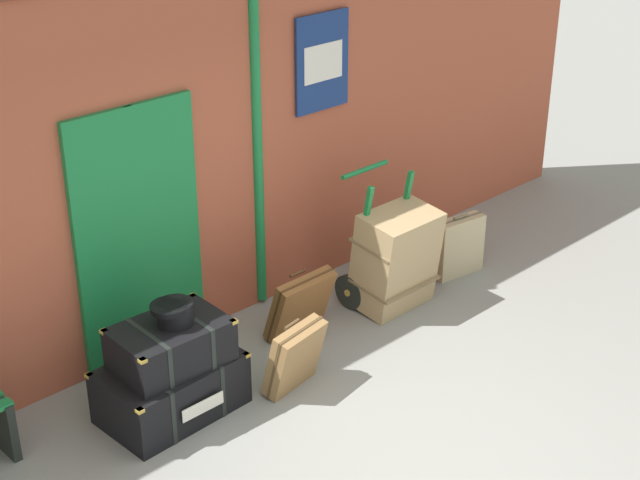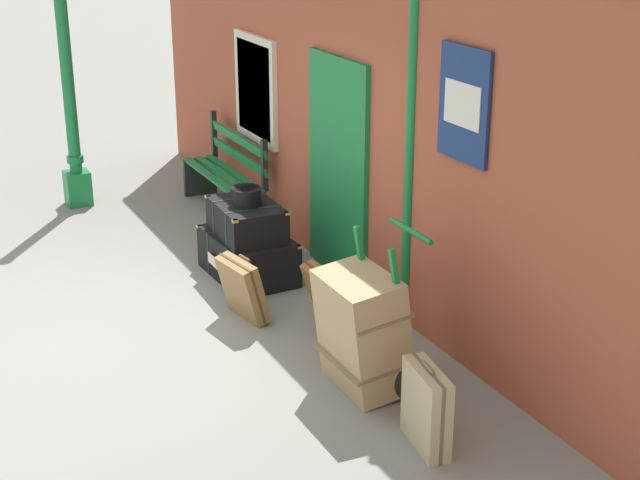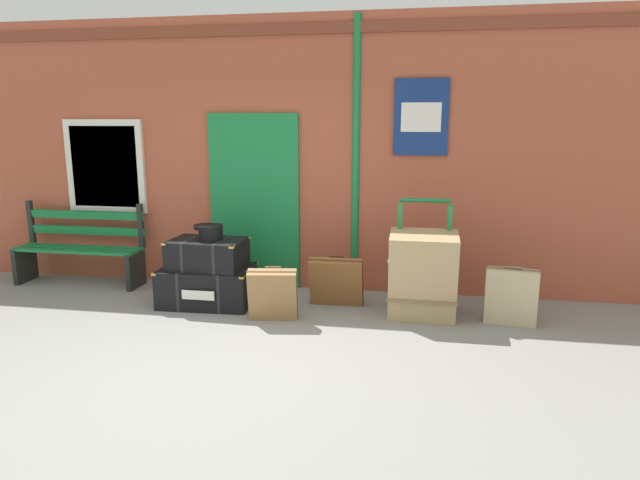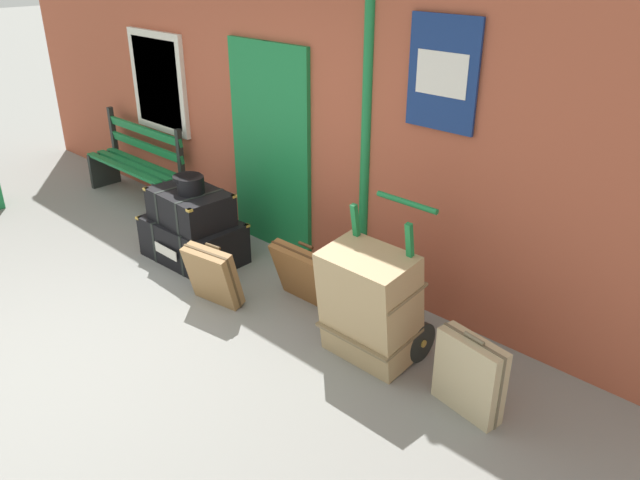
# 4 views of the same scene
# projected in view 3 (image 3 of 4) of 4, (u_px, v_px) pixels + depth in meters

# --- Properties ---
(ground_plane) EXTENTS (60.00, 60.00, 0.00)m
(ground_plane) POSITION_uv_depth(u_px,v_px,m) (214.00, 371.00, 4.60)
(ground_plane) COLOR gray
(brick_facade) EXTENTS (10.40, 0.35, 3.20)m
(brick_facade) POSITION_uv_depth(u_px,v_px,m) (284.00, 156.00, 6.77)
(brick_facade) COLOR #AD5138
(brick_facade) RESTS_ON ground
(platform_bench) EXTENTS (1.60, 0.43, 1.01)m
(platform_bench) POSITION_uv_depth(u_px,v_px,m) (81.00, 249.00, 7.02)
(platform_bench) COLOR #197A3D
(platform_bench) RESTS_ON ground
(steamer_trunk_base) EXTENTS (1.03, 0.70, 0.43)m
(steamer_trunk_base) POSITION_uv_depth(u_px,v_px,m) (208.00, 286.00, 6.26)
(steamer_trunk_base) COLOR black
(steamer_trunk_base) RESTS_ON ground
(steamer_trunk_middle) EXTENTS (0.83, 0.58, 0.33)m
(steamer_trunk_middle) POSITION_uv_depth(u_px,v_px,m) (207.00, 254.00, 6.16)
(steamer_trunk_middle) COLOR black
(steamer_trunk_middle) RESTS_ON steamer_trunk_base
(round_hatbox) EXTENTS (0.32, 0.28, 0.17)m
(round_hatbox) POSITION_uv_depth(u_px,v_px,m) (210.00, 231.00, 6.09)
(round_hatbox) COLOR black
(round_hatbox) RESTS_ON steamer_trunk_middle
(porters_trolley) EXTENTS (0.71, 0.57, 1.20)m
(porters_trolley) POSITION_uv_depth(u_px,v_px,m) (422.00, 288.00, 5.95)
(porters_trolley) COLOR black
(porters_trolley) RESTS_ON ground
(large_brown_trunk) EXTENTS (0.70, 0.54, 0.93)m
(large_brown_trunk) POSITION_uv_depth(u_px,v_px,m) (423.00, 275.00, 5.75)
(large_brown_trunk) COLOR tan
(large_brown_trunk) RESTS_ON ground
(suitcase_cream) EXTENTS (0.60, 0.31, 0.58)m
(suitcase_cream) POSITION_uv_depth(u_px,v_px,m) (336.00, 282.00, 6.15)
(suitcase_cream) COLOR brown
(suitcase_cream) RESTS_ON ground
(suitcase_caramel) EXTENTS (0.52, 0.24, 0.61)m
(suitcase_caramel) POSITION_uv_depth(u_px,v_px,m) (511.00, 297.00, 5.63)
(suitcase_caramel) COLOR tan
(suitcase_caramel) RESTS_ON ground
(suitcase_umber) EXTENTS (0.53, 0.35, 0.57)m
(suitcase_umber) POSITION_uv_depth(u_px,v_px,m) (273.00, 295.00, 5.71)
(suitcase_umber) COLOR olive
(suitcase_umber) RESTS_ON ground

